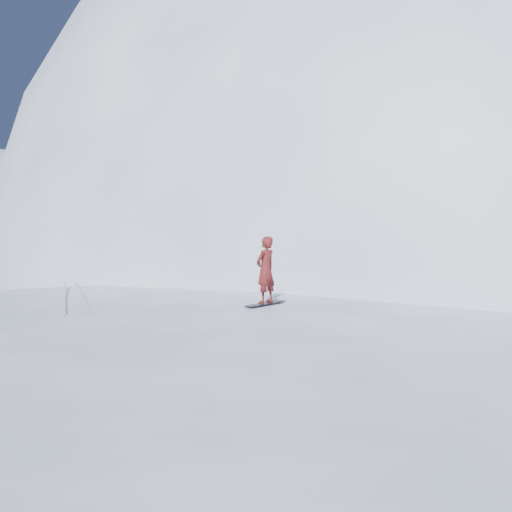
{
  "coord_description": "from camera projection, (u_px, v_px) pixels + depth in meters",
  "views": [
    {
      "loc": [
        -0.23,
        -11.36,
        4.48
      ],
      "look_at": [
        3.17,
        2.9,
        3.5
      ],
      "focal_mm": 40.0,
      "sensor_mm": 36.0,
      "label": 1
    }
  ],
  "objects": [
    {
      "name": "ground",
      "position": [
        136.0,
        442.0,
        11.38
      ],
      "size": [
        400.0,
        400.0,
        0.0
      ],
      "primitive_type": "plane",
      "color": "white",
      "rests_on": "ground"
    },
    {
      "name": "near_ridge",
      "position": [
        172.0,
        394.0,
        14.53
      ],
      "size": [
        36.0,
        28.0,
        4.8
      ],
      "primitive_type": "ellipsoid",
      "color": "white",
      "rests_on": "ground"
    },
    {
      "name": "summit_peak",
      "position": [
        433.0,
        279.0,
        41.71
      ],
      "size": [
        60.0,
        56.0,
        56.0
      ],
      "primitive_type": "ellipsoid",
      "color": "white",
      "rests_on": "ground"
    },
    {
      "name": "peak_shoulder",
      "position": [
        302.0,
        295.0,
        33.11
      ],
      "size": [
        28.0,
        24.0,
        18.0
      ],
      "primitive_type": "ellipsoid",
      "color": "white",
      "rests_on": "ground"
    },
    {
      "name": "wind_bumps",
      "position": [
        109.0,
        410.0,
        13.31
      ],
      "size": [
        16.0,
        14.4,
        1.0
      ],
      "color": "white",
      "rests_on": "ground"
    },
    {
      "name": "snowboard",
      "position": [
        266.0,
        303.0,
        13.8
      ],
      "size": [
        1.2,
        0.97,
        0.02
      ],
      "primitive_type": "cube",
      "rotation": [
        0.0,
        0.0,
        0.63
      ],
      "color": "black",
      "rests_on": "near_ridge"
    },
    {
      "name": "snowboarder",
      "position": [
        266.0,
        270.0,
        13.75
      ],
      "size": [
        0.7,
        0.66,
        1.61
      ],
      "primitive_type": "imported",
      "rotation": [
        0.0,
        0.0,
        3.77
      ],
      "color": "maroon",
      "rests_on": "snowboard"
    },
    {
      "name": "board_tracks",
      "position": [
        74.0,
        294.0,
        15.37
      ],
      "size": [
        1.21,
        5.98,
        0.04
      ],
      "color": "silver",
      "rests_on": "ground"
    }
  ]
}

